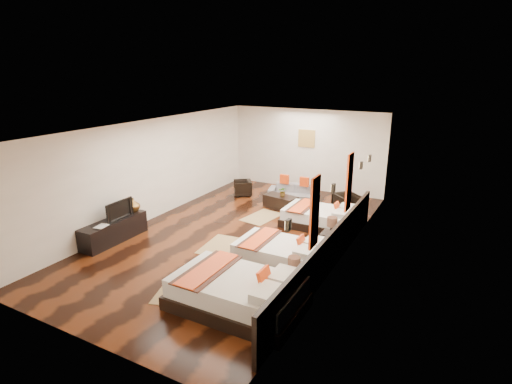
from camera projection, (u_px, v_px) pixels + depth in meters
The scene contains 30 objects.
floor at pixel (237, 235), 10.34m from camera, with size 5.50×9.50×0.01m, color black.
ceiling at pixel (236, 126), 9.52m from camera, with size 5.50×9.50×0.01m, color white.
back_wall at pixel (306, 150), 13.93m from camera, with size 5.50×0.01×2.80m, color silver.
left_wall at pixel (152, 170), 11.17m from camera, with size 0.01×9.50×2.80m, color silver.
right_wall at pixel (345, 199), 8.69m from camera, with size 0.01×9.50×2.80m, color silver.
headboard_panel at pixel (329, 253), 8.32m from camera, with size 0.08×6.60×0.90m, color black.
bed_near at pixel (238, 292), 7.11m from camera, with size 2.35×1.48×0.90m.
bed_mid at pixel (282, 254), 8.71m from camera, with size 1.99×1.25×0.76m.
bed_far at pixel (321, 217), 10.84m from camera, with size 1.96×1.23×0.75m.
nightstand_a at pixel (293, 284), 7.41m from camera, with size 0.43×0.43×0.85m.
nightstand_b at pixel (331, 240), 9.27m from camera, with size 0.44×0.44×0.87m.
jute_mat_near at pixel (180, 289), 7.80m from camera, with size 0.75×1.20×0.01m, color #997C4E.
jute_mat_mid at pixel (220, 246), 9.70m from camera, with size 0.75×1.20×0.01m, color #997C4E.
jute_mat_far at pixel (262, 217), 11.57m from camera, with size 0.75×1.20×0.01m, color #997C4E.
tv_console at pixel (114, 230), 9.91m from camera, with size 0.50×1.80×0.55m, color black.
tv at pixel (117, 210), 9.84m from camera, with size 0.84×0.11×0.48m, color black.
book at pixel (97, 226), 9.42m from camera, with size 0.24×0.32×0.03m, color black.
figurine at pixel (133, 205), 10.37m from camera, with size 0.35×0.35×0.37m, color brown.
sofa at pixel (294, 192), 13.13m from camera, with size 1.64×0.64×0.48m, color slate.
armchair_left at pixel (243, 188), 13.47m from camera, with size 0.57×0.58×0.53m, color black.
armchair_right at pixel (346, 203), 11.85m from camera, with size 0.63×0.65×0.59m, color black.
coffee_table at pixel (281, 202), 12.26m from camera, with size 1.00×0.50×0.40m, color black.
table_plant at pixel (283, 191), 12.12m from camera, with size 0.27×0.23×0.30m, color #305E1F.
orange_panel_a at pixel (315, 212), 7.01m from camera, with size 0.04×0.40×1.30m, color #D86014.
orange_panel_b at pixel (349, 182), 8.86m from camera, with size 0.04×0.40×1.30m, color #D86014.
sconce_near at pixel (288, 225), 6.05m from camera, with size 0.07×0.12×0.18m.
sconce_mid at pixel (333, 188), 7.90m from camera, with size 0.07×0.12×0.18m.
sconce_far at pixel (361, 165), 9.76m from camera, with size 0.07×0.12×0.18m.
sconce_lounge at pixel (370, 158), 10.52m from camera, with size 0.07×0.12×0.18m.
gold_artwork at pixel (307, 138), 13.80m from camera, with size 0.60×0.04×0.60m, color #AD873F.
Camera 1 is at (4.93, -8.20, 4.11)m, focal length 28.14 mm.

